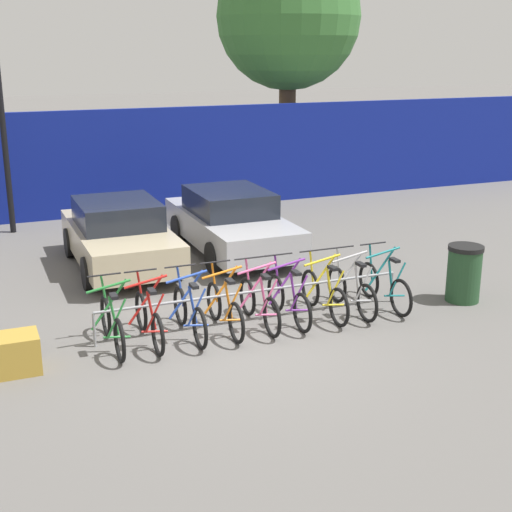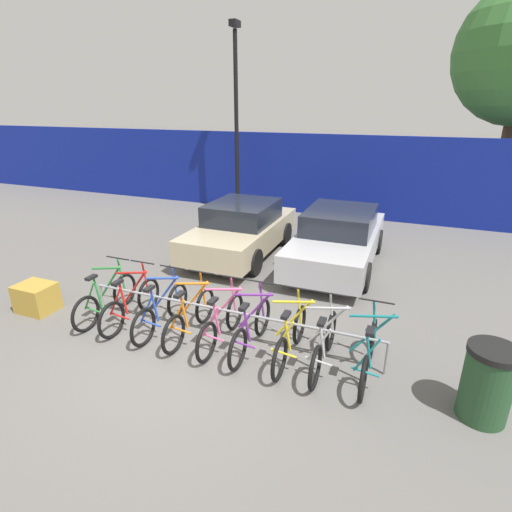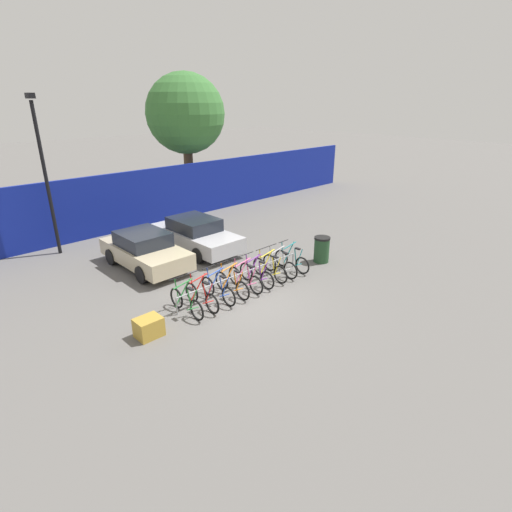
{
  "view_description": "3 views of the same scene",
  "coord_description": "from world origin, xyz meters",
  "px_view_note": "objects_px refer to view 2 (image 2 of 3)",
  "views": [
    {
      "loc": [
        -3.62,
        -9.59,
        4.43
      ],
      "look_at": [
        1.06,
        1.87,
        0.77
      ],
      "focal_mm": 50.0,
      "sensor_mm": 36.0,
      "label": 1
    },
    {
      "loc": [
        3.26,
        -4.65,
        3.8
      ],
      "look_at": [
        0.67,
        1.82,
        1.14
      ],
      "focal_mm": 28.0,
      "sensor_mm": 36.0,
      "label": 2
    },
    {
      "loc": [
        -7.73,
        -8.56,
        6.08
      ],
      "look_at": [
        1.31,
        0.77,
        0.94
      ],
      "focal_mm": 28.0,
      "sensor_mm": 36.0,
      "label": 3
    }
  ],
  "objects_px": {
    "bicycle_blue": "(161,311)",
    "bicycle_pink": "(222,323)",
    "bicycle_purple": "(251,330)",
    "trash_bin": "(487,383)",
    "bicycle_silver": "(324,345)",
    "car_silver": "(338,238)",
    "bicycle_yellow": "(290,338)",
    "lamp_post": "(236,113)",
    "bicycle_red": "(131,304)",
    "bike_rack": "(225,313)",
    "cargo_crate": "(36,298)",
    "bicycle_orange": "(190,317)",
    "bicycle_green": "(106,299)",
    "car_beige": "(242,229)",
    "bicycle_teal": "(369,355)"
  },
  "relations": [
    {
      "from": "bicycle_blue",
      "to": "bicycle_purple",
      "type": "height_order",
      "value": "same"
    },
    {
      "from": "bicycle_red",
      "to": "bicycle_yellow",
      "type": "distance_m",
      "value": 3.04
    },
    {
      "from": "bike_rack",
      "to": "bicycle_silver",
      "type": "distance_m",
      "value": 1.75
    },
    {
      "from": "bicycle_blue",
      "to": "bicycle_pink",
      "type": "height_order",
      "value": "same"
    },
    {
      "from": "car_beige",
      "to": "cargo_crate",
      "type": "bearing_deg",
      "value": -118.9
    },
    {
      "from": "bicycle_blue",
      "to": "cargo_crate",
      "type": "relative_size",
      "value": 2.44
    },
    {
      "from": "bicycle_orange",
      "to": "bicycle_purple",
      "type": "distance_m",
      "value": 1.13
    },
    {
      "from": "bicycle_green",
      "to": "trash_bin",
      "type": "xyz_separation_m",
      "value": [
        6.27,
        -0.28,
        0.14
      ]
    },
    {
      "from": "bicycle_red",
      "to": "bicycle_blue",
      "type": "distance_m",
      "value": 0.65
    },
    {
      "from": "bicycle_purple",
      "to": "bicycle_pink",
      "type": "bearing_deg",
      "value": -179.04
    },
    {
      "from": "bicycle_purple",
      "to": "cargo_crate",
      "type": "bearing_deg",
      "value": -175.08
    },
    {
      "from": "bicycle_teal",
      "to": "bicycle_silver",
      "type": "bearing_deg",
      "value": -178.35
    },
    {
      "from": "bicycle_orange",
      "to": "cargo_crate",
      "type": "distance_m",
      "value": 3.28
    },
    {
      "from": "bicycle_yellow",
      "to": "bicycle_pink",
      "type": "bearing_deg",
      "value": -176.84
    },
    {
      "from": "bicycle_green",
      "to": "car_beige",
      "type": "height_order",
      "value": "car_beige"
    },
    {
      "from": "bicycle_green",
      "to": "car_silver",
      "type": "bearing_deg",
      "value": 54.35
    },
    {
      "from": "bicycle_pink",
      "to": "trash_bin",
      "type": "relative_size",
      "value": 1.66
    },
    {
      "from": "car_beige",
      "to": "trash_bin",
      "type": "xyz_separation_m",
      "value": [
        5.3,
        -4.38,
        -0.17
      ]
    },
    {
      "from": "bicycle_green",
      "to": "bicycle_pink",
      "type": "height_order",
      "value": "same"
    },
    {
      "from": "bicycle_teal",
      "to": "bicycle_green",
      "type": "bearing_deg",
      "value": -178.35
    },
    {
      "from": "bicycle_red",
      "to": "car_beige",
      "type": "relative_size",
      "value": 0.42
    },
    {
      "from": "bicycle_teal",
      "to": "car_silver",
      "type": "distance_m",
      "value": 4.49
    },
    {
      "from": "bicycle_green",
      "to": "car_silver",
      "type": "distance_m",
      "value": 5.55
    },
    {
      "from": "bicycle_yellow",
      "to": "bike_rack",
      "type": "bearing_deg",
      "value": 176.15
    },
    {
      "from": "bicycle_yellow",
      "to": "lamp_post",
      "type": "bearing_deg",
      "value": 122.56
    },
    {
      "from": "bicycle_yellow",
      "to": "car_silver",
      "type": "xyz_separation_m",
      "value": [
        -0.1,
        4.29,
        0.31
      ]
    },
    {
      "from": "bicycle_pink",
      "to": "bicycle_green",
      "type": "bearing_deg",
      "value": 177.8
    },
    {
      "from": "bicycle_purple",
      "to": "trash_bin",
      "type": "relative_size",
      "value": 1.66
    },
    {
      "from": "trash_bin",
      "to": "bicycle_green",
      "type": "bearing_deg",
      "value": 177.43
    },
    {
      "from": "bicycle_teal",
      "to": "trash_bin",
      "type": "relative_size",
      "value": 1.66
    },
    {
      "from": "bicycle_red",
      "to": "bicycle_blue",
      "type": "bearing_deg",
      "value": -0.29
    },
    {
      "from": "bicycle_orange",
      "to": "car_silver",
      "type": "height_order",
      "value": "car_silver"
    },
    {
      "from": "bicycle_orange",
      "to": "trash_bin",
      "type": "xyz_separation_m",
      "value": [
        4.46,
        -0.28,
        0.14
      ]
    },
    {
      "from": "bicycle_red",
      "to": "bicycle_silver",
      "type": "relative_size",
      "value": 1.0
    },
    {
      "from": "trash_bin",
      "to": "bicycle_yellow",
      "type": "bearing_deg",
      "value": 173.97
    },
    {
      "from": "bicycle_blue",
      "to": "lamp_post",
      "type": "bearing_deg",
      "value": 101.1
    },
    {
      "from": "bike_rack",
      "to": "bicycle_orange",
      "type": "bearing_deg",
      "value": -165.82
    },
    {
      "from": "bicycle_silver",
      "to": "bicycle_green",
      "type": "bearing_deg",
      "value": 177.79
    },
    {
      "from": "bike_rack",
      "to": "lamp_post",
      "type": "distance_m",
      "value": 9.0
    },
    {
      "from": "bicycle_silver",
      "to": "car_beige",
      "type": "bearing_deg",
      "value": 125.45
    },
    {
      "from": "bicycle_silver",
      "to": "car_silver",
      "type": "bearing_deg",
      "value": 96.18
    },
    {
      "from": "bicycle_red",
      "to": "trash_bin",
      "type": "distance_m",
      "value": 5.71
    },
    {
      "from": "bicycle_green",
      "to": "bicycle_blue",
      "type": "relative_size",
      "value": 1.0
    },
    {
      "from": "bicycle_blue",
      "to": "bicycle_silver",
      "type": "bearing_deg",
      "value": -3.7
    },
    {
      "from": "bicycle_yellow",
      "to": "car_silver",
      "type": "bearing_deg",
      "value": 94.54
    },
    {
      "from": "bicycle_red",
      "to": "lamp_post",
      "type": "height_order",
      "value": "lamp_post"
    },
    {
      "from": "bicycle_pink",
      "to": "bicycle_yellow",
      "type": "distance_m",
      "value": 1.2
    },
    {
      "from": "bicycle_red",
      "to": "bicycle_yellow",
      "type": "bearing_deg",
      "value": -0.29
    },
    {
      "from": "lamp_post",
      "to": "cargo_crate",
      "type": "bearing_deg",
      "value": -93.91
    },
    {
      "from": "bike_rack",
      "to": "bicycle_purple",
      "type": "distance_m",
      "value": 0.58
    }
  ]
}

